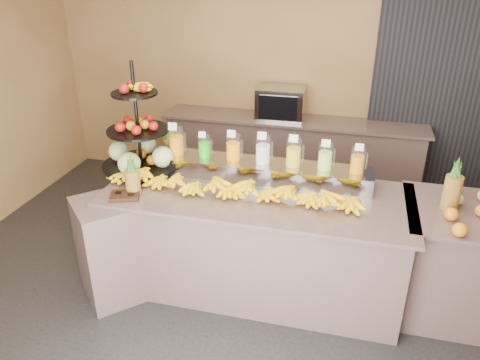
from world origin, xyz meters
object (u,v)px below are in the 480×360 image
at_px(oven_warmer, 281,103).
at_px(right_fruit_pile, 478,212).
at_px(pitcher_tray, 263,171).
at_px(banana_heap, 232,184).
at_px(fruit_stand, 145,145).
at_px(condiment_caddy, 125,196).

bearing_deg(oven_warmer, right_fruit_pile, -49.35).
relative_size(pitcher_tray, oven_warmer, 3.37).
bearing_deg(pitcher_tray, banana_heap, -118.69).
xyz_separation_m(fruit_stand, oven_warmer, (0.90, 1.77, -0.06)).
bearing_deg(condiment_caddy, oven_warmer, 69.47).
bearing_deg(right_fruit_pile, condiment_caddy, -173.78).
height_order(pitcher_tray, condiment_caddy, pitcher_tray).
bearing_deg(fruit_stand, pitcher_tray, -3.45).
xyz_separation_m(fruit_stand, right_fruit_pile, (2.69, -0.23, -0.16)).
xyz_separation_m(condiment_caddy, right_fruit_pile, (2.64, 0.29, 0.07)).
distance_m(condiment_caddy, oven_warmer, 2.45).
distance_m(pitcher_tray, banana_heap, 0.38).
relative_size(pitcher_tray, right_fruit_pile, 3.65).
height_order(pitcher_tray, banana_heap, banana_heap).
bearing_deg(right_fruit_pile, fruit_stand, 175.06).
bearing_deg(pitcher_tray, fruit_stand, -174.74).
bearing_deg(banana_heap, condiment_caddy, -160.94).
bearing_deg(fruit_stand, right_fruit_pile, -13.65).
height_order(pitcher_tray, right_fruit_pile, right_fruit_pile).
height_order(banana_heap, right_fruit_pile, right_fruit_pile).
bearing_deg(oven_warmer, condiment_caddy, -111.66).
bearing_deg(banana_heap, right_fruit_pile, 0.29).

